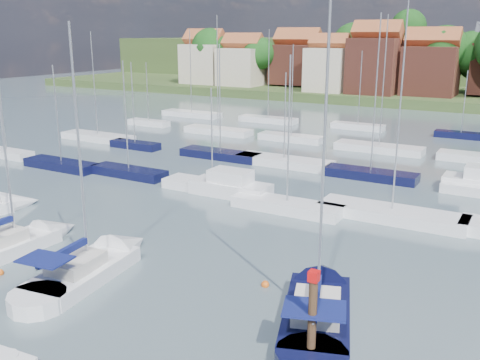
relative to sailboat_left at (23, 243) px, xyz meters
The scene contains 8 objects.
ground 38.25m from the sailboat_left, 73.29° to the left, with size 260.00×260.00×0.00m, color #4C5E67.
sailboat_left is the anchor object (origin of this frame).
sailboat_centre 6.62m from the sailboat_left, ahead, with size 4.32×11.46×15.21m.
sailboat_navy 19.62m from the sailboat_left, ahead, with size 6.59×11.94×16.02m.
timber_piling 21.18m from the sailboat_left, ahead, with size 0.40×0.40×6.54m.
buoy_c 3.97m from the sailboat_left, 57.42° to the right, with size 0.44×0.44×0.44m, color #D85914.
buoy_e 16.32m from the sailboat_left, 10.32° to the left, with size 0.45×0.45×0.45m, color #D85914.
marina_field 34.30m from the sailboat_left, 67.91° to the left, with size 79.62×41.41×15.93m.
Camera 1 is at (17.11, -17.57, 13.37)m, focal length 40.00 mm.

